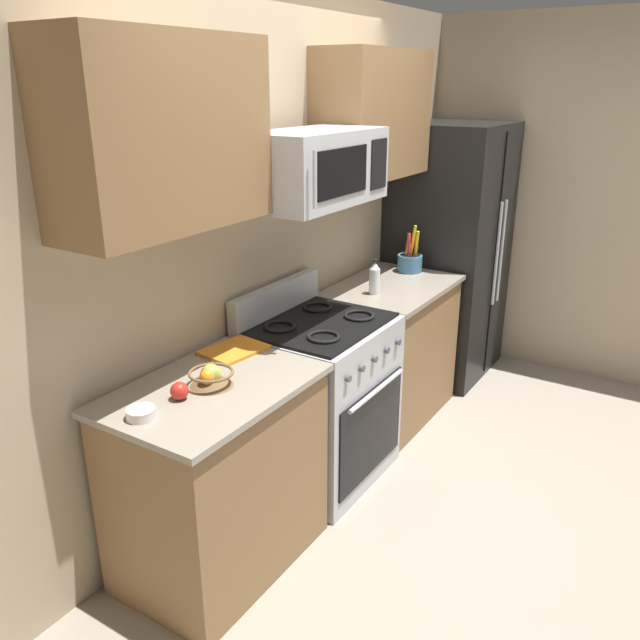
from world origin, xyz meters
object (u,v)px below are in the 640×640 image
(range_oven, at_px, (320,398))
(bottle_vinegar, at_px, (375,278))
(apple_loose, at_px, (179,391))
(cutting_board, at_px, (234,350))
(fruit_basket, at_px, (211,377))
(microwave, at_px, (315,167))
(prep_bowl, at_px, (141,413))
(refrigerator, at_px, (448,252))
(utensil_crock, at_px, (410,262))

(range_oven, xyz_separation_m, bottle_vinegar, (0.63, 0.01, 0.54))
(apple_loose, xyz_separation_m, cutting_board, (0.51, 0.13, -0.03))
(fruit_basket, xyz_separation_m, cutting_board, (0.34, 0.16, -0.04))
(microwave, distance_m, prep_bowl, 1.46)
(cutting_board, bearing_deg, microwave, -14.11)
(fruit_basket, distance_m, bottle_vinegar, 1.50)
(microwave, xyz_separation_m, fruit_basket, (-0.87, -0.03, -0.78))
(range_oven, xyz_separation_m, fruit_basket, (-0.87, 0.00, 0.48))
(refrigerator, bearing_deg, prep_bowl, 178.84)
(microwave, xyz_separation_m, utensil_crock, (1.20, 0.01, -0.76))
(cutting_board, distance_m, bottle_vinegar, 1.17)
(microwave, relative_size, bottle_vinegar, 3.68)
(refrigerator, bearing_deg, fruit_basket, 179.61)
(utensil_crock, xyz_separation_m, cutting_board, (-1.73, 0.12, -0.06))
(utensil_crock, bearing_deg, cutting_board, 176.00)
(utensil_crock, bearing_deg, apple_loose, -179.74)
(refrigerator, xyz_separation_m, fruit_basket, (-2.63, 0.02, 0.02))
(microwave, bearing_deg, prep_bowl, 179.30)
(cutting_board, bearing_deg, fruit_basket, -155.24)
(range_oven, bearing_deg, bottle_vinegar, 0.90)
(refrigerator, height_order, prep_bowl, refrigerator)
(prep_bowl, bearing_deg, microwave, -0.70)
(refrigerator, distance_m, apple_loose, 2.79)
(range_oven, distance_m, utensil_crock, 1.31)
(cutting_board, bearing_deg, prep_bowl, -170.61)
(utensil_crock, distance_m, apple_loose, 2.23)
(microwave, bearing_deg, utensil_crock, 0.50)
(refrigerator, distance_m, fruit_basket, 2.63)
(utensil_crock, height_order, fruit_basket, utensil_crock)
(bottle_vinegar, bearing_deg, microwave, 178.37)
(refrigerator, height_order, bottle_vinegar, refrigerator)
(bottle_vinegar, xyz_separation_m, prep_bowl, (-1.86, 0.03, -0.08))
(prep_bowl, bearing_deg, range_oven, -2.01)
(bottle_vinegar, bearing_deg, utensil_crock, 2.86)
(microwave, bearing_deg, apple_loose, 179.99)
(prep_bowl, bearing_deg, cutting_board, 9.39)
(utensil_crock, xyz_separation_m, prep_bowl, (-2.43, 0.00, -0.05))
(utensil_crock, bearing_deg, range_oven, -178.17)
(microwave, relative_size, cutting_board, 2.73)
(apple_loose, bearing_deg, bottle_vinegar, -0.63)
(utensil_crock, distance_m, bottle_vinegar, 0.57)
(microwave, bearing_deg, refrigerator, -1.47)
(microwave, bearing_deg, range_oven, -90.00)
(range_oven, xyz_separation_m, apple_loose, (-1.03, 0.03, 0.47))
(range_oven, distance_m, refrigerator, 1.82)
(refrigerator, relative_size, fruit_basket, 9.54)
(fruit_basket, bearing_deg, range_oven, -0.04)
(cutting_board, relative_size, bottle_vinegar, 1.35)
(range_oven, distance_m, fruit_basket, 0.99)
(range_oven, relative_size, bottle_vinegar, 5.03)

